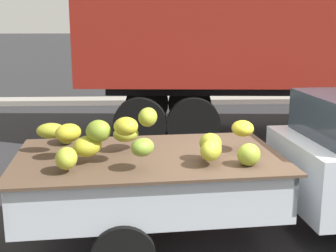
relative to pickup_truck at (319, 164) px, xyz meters
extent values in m
plane|color=#28282B|center=(-0.74, -0.30, -0.89)|extent=(220.00, 220.00, 0.00)
cube|color=gray|center=(-0.74, 9.28, -0.81)|extent=(80.00, 0.80, 0.16)
cube|color=silver|center=(-2.03, -0.18, -0.31)|extent=(2.97, 1.90, 0.08)
cube|color=silver|center=(-2.10, 0.62, -0.05)|extent=(2.82, 0.31, 0.44)
cube|color=silver|center=(-1.96, -0.98, -0.05)|extent=(2.82, 0.31, 0.44)
cube|color=silver|center=(-0.65, -0.05, -0.05)|extent=(0.20, 1.65, 0.44)
cube|color=silver|center=(-3.42, -0.31, -0.05)|extent=(0.20, 1.65, 0.44)
cube|color=#B21914|center=(-2.11, 0.65, -0.09)|extent=(2.71, 0.26, 0.07)
cube|color=brown|center=(-2.03, -0.18, 0.18)|extent=(3.10, 2.03, 0.03)
ellipsoid|color=olive|center=(-2.09, -0.70, 0.43)|extent=(0.32, 0.35, 0.18)
ellipsoid|color=#A6AE2F|center=(-3.13, -0.01, 0.45)|extent=(0.33, 0.24, 0.18)
ellipsoid|color=#94A32D|center=(-2.04, 0.00, 0.59)|extent=(0.29, 0.33, 0.22)
ellipsoid|color=gold|center=(-2.26, -0.45, 0.59)|extent=(0.27, 0.30, 0.19)
ellipsoid|color=gold|center=(-1.39, -0.61, 0.37)|extent=(0.33, 0.37, 0.22)
ellipsoid|color=#9DAA30|center=(-2.29, -0.04, 0.41)|extent=(0.38, 0.35, 0.18)
ellipsoid|color=#9CA42B|center=(-1.37, -0.41, 0.38)|extent=(0.25, 0.29, 0.22)
ellipsoid|color=gold|center=(-2.67, -0.46, 0.38)|extent=(0.41, 0.41, 0.22)
ellipsoid|color=gold|center=(-0.95, -0.07, 0.46)|extent=(0.30, 0.38, 0.18)
ellipsoid|color=#90A531|center=(-1.00, -0.60, 0.31)|extent=(0.35, 0.35, 0.23)
ellipsoid|color=gold|center=(-2.89, -0.30, 0.49)|extent=(0.37, 0.38, 0.20)
ellipsoid|color=#A1AD31|center=(-2.84, -0.75, 0.34)|extent=(0.22, 0.30, 0.22)
ellipsoid|color=olive|center=(-2.55, -0.45, 0.54)|extent=(0.35, 0.35, 0.23)
ellipsoid|color=olive|center=(-3.03, 0.35, 0.31)|extent=(0.24, 0.37, 0.23)
cylinder|color=black|center=(-2.44, 0.58, -0.57)|extent=(0.66, 0.26, 0.64)
cylinder|color=black|center=(-0.98, 6.17, -0.35)|extent=(1.10, 0.36, 1.08)
cylinder|color=black|center=(-1.12, 3.77, -0.35)|extent=(1.10, 0.36, 1.08)
cylinder|color=black|center=(-2.06, 6.23, -0.35)|extent=(1.10, 0.36, 1.08)
cylinder|color=black|center=(-2.20, 3.83, -0.35)|extent=(1.10, 0.36, 1.08)
camera|label=1|loc=(-2.03, -4.99, 1.64)|focal=47.77mm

